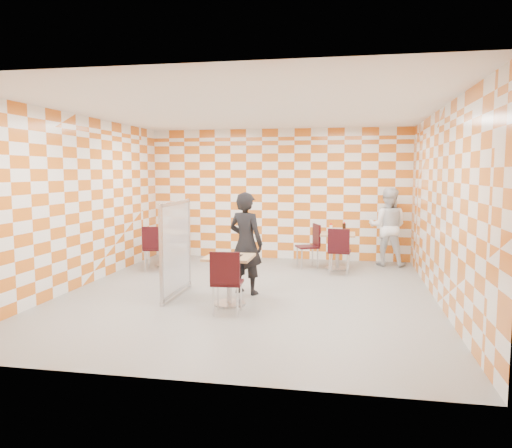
{
  "coord_description": "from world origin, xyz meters",
  "views": [
    {
      "loc": [
        1.62,
        -7.94,
        2.02
      ],
      "look_at": [
        0.1,
        0.2,
        1.15
      ],
      "focal_mm": 35.0,
      "sensor_mm": 36.0,
      "label": 1
    }
  ],
  "objects": [
    {
      "name": "room_shell",
      "position": [
        0.0,
        0.54,
        1.5
      ],
      "size": [
        7.0,
        7.0,
        7.0
      ],
      "color": "gray",
      "rests_on": "ground"
    },
    {
      "name": "main_table",
      "position": [
        -0.15,
        -0.7,
        0.51
      ],
      "size": [
        0.7,
        0.7,
        0.75
      ],
      "color": "tan",
      "rests_on": "ground"
    },
    {
      "name": "second_table",
      "position": [
        1.41,
        2.44,
        0.51
      ],
      "size": [
        0.7,
        0.7,
        0.75
      ],
      "color": "tan",
      "rests_on": "ground"
    },
    {
      "name": "empty_table",
      "position": [
        -2.19,
        2.12,
        0.51
      ],
      "size": [
        0.7,
        0.7,
        0.75
      ],
      "color": "tan",
      "rests_on": "ground"
    },
    {
      "name": "chair_main_front",
      "position": [
        -0.05,
        -1.28,
        0.54
      ],
      "size": [
        0.45,
        0.46,
        0.92
      ],
      "color": "black",
      "rests_on": "ground"
    },
    {
      "name": "chair_second_front",
      "position": [
        1.45,
        1.83,
        0.54
      ],
      "size": [
        0.45,
        0.46,
        0.92
      ],
      "color": "black",
      "rests_on": "ground"
    },
    {
      "name": "chair_second_side",
      "position": [
        0.87,
        2.47,
        0.54
      ],
      "size": [
        0.56,
        0.55,
        0.92
      ],
      "color": "black",
      "rests_on": "ground"
    },
    {
      "name": "chair_empty_near",
      "position": [
        -2.25,
        1.51,
        0.54
      ],
      "size": [
        0.49,
        0.5,
        0.92
      ],
      "color": "black",
      "rests_on": "ground"
    },
    {
      "name": "chair_empty_far",
      "position": [
        -2.21,
        2.89,
        0.54
      ],
      "size": [
        0.55,
        0.56,
        0.92
      ],
      "color": "black",
      "rests_on": "ground"
    },
    {
      "name": "partition",
      "position": [
        -1.12,
        -0.33,
        0.79
      ],
      "size": [
        0.08,
        1.38,
        1.55
      ],
      "color": "white",
      "rests_on": "ground"
    },
    {
      "name": "man_dark",
      "position": [
        -0.04,
        0.04,
        0.84
      ],
      "size": [
        0.72,
        0.6,
        1.69
      ],
      "primitive_type": "imported",
      "rotation": [
        0.0,
        0.0,
        2.77
      ],
      "color": "black",
      "rests_on": "ground"
    },
    {
      "name": "man_white",
      "position": [
        2.45,
        3.05,
        0.84
      ],
      "size": [
        0.91,
        0.76,
        1.68
      ],
      "primitive_type": "imported",
      "rotation": [
        0.0,
        0.0,
        2.99
      ],
      "color": "white",
      "rests_on": "ground"
    },
    {
      "name": "pizza_on_foil",
      "position": [
        -0.15,
        -0.71,
        0.77
      ],
      "size": [
        0.4,
        0.4,
        0.04
      ],
      "color": "silver",
      "rests_on": "main_table"
    },
    {
      "name": "sport_bottle",
      "position": [
        1.26,
        2.51,
        0.84
      ],
      "size": [
        0.06,
        0.06,
        0.2
      ],
      "color": "white",
      "rests_on": "second_table"
    },
    {
      "name": "soda_bottle",
      "position": [
        1.53,
        2.53,
        0.85
      ],
      "size": [
        0.07,
        0.07,
        0.23
      ],
      "color": "black",
      "rests_on": "second_table"
    }
  ]
}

